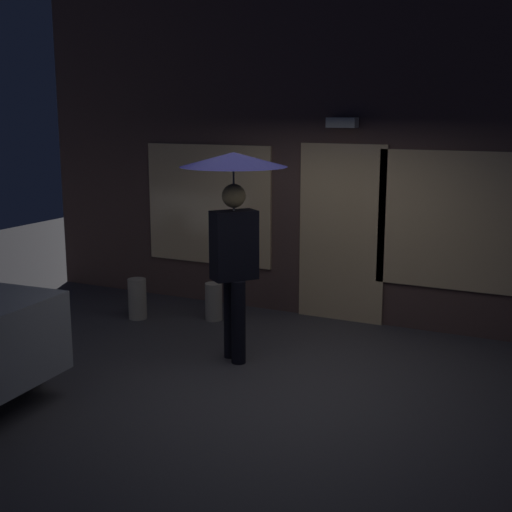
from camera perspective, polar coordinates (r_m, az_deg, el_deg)
The scene contains 5 objects.
ground_plane at distance 7.05m, azimuth 0.77°, elevation -9.81°, with size 18.00×18.00×0.00m, color #423F44.
building_facade at distance 8.74m, azimuth 7.49°, elevation 8.72°, with size 8.89×0.48×4.33m.
person_with_umbrella at distance 7.11m, azimuth -1.81°, elevation 4.16°, with size 1.09×1.09×2.19m.
sidewalk_bollard at distance 8.82m, azimuth -3.46°, elevation -3.73°, with size 0.21×0.21×0.47m, color #B2A899.
sidewalk_bollard_2 at distance 8.98m, azimuth -9.64°, elevation -3.45°, with size 0.23×0.23×0.52m, color #B2A899.
Camera 1 is at (2.81, -5.91, 2.60)m, focal length 49.10 mm.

